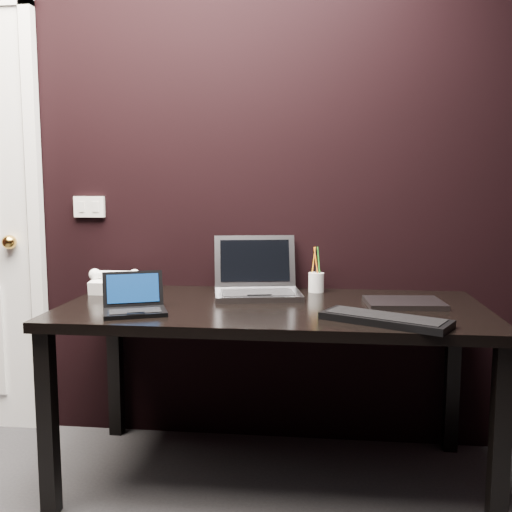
# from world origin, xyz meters

# --- Properties ---
(wall_back) EXTENTS (4.00, 0.00, 4.00)m
(wall_back) POSITION_xyz_m (0.00, 1.80, 1.30)
(wall_back) COLOR black
(wall_back) RESTS_ON ground
(wall_switch) EXTENTS (0.15, 0.02, 0.10)m
(wall_switch) POSITION_xyz_m (-0.62, 1.79, 1.12)
(wall_switch) COLOR silver
(wall_switch) RESTS_ON wall_back
(desk) EXTENTS (1.70, 0.80, 0.74)m
(desk) POSITION_xyz_m (0.30, 1.40, 0.66)
(desk) COLOR black
(desk) RESTS_ON ground
(netbook) EXTENTS (0.29, 0.28, 0.15)m
(netbook) POSITION_xyz_m (-0.21, 1.20, 0.77)
(netbook) COLOR black
(netbook) RESTS_ON desk
(silver_laptop) EXTENTS (0.42, 0.39, 0.25)m
(silver_laptop) POSITION_xyz_m (0.22, 1.59, 0.79)
(silver_laptop) COLOR #98999D
(silver_laptop) RESTS_ON desk
(ext_keyboard) EXTENTS (0.47, 0.34, 0.03)m
(ext_keyboard) POSITION_xyz_m (0.72, 1.14, 0.75)
(ext_keyboard) COLOR black
(ext_keyboard) RESTS_ON desk
(closed_laptop) EXTENTS (0.32, 0.24, 0.02)m
(closed_laptop) POSITION_xyz_m (0.83, 1.45, 0.75)
(closed_laptop) COLOR gray
(closed_laptop) RESTS_ON desk
(desk_phone) EXTENTS (0.24, 0.18, 0.12)m
(desk_phone) POSITION_xyz_m (-0.43, 1.60, 0.78)
(desk_phone) COLOR white
(desk_phone) RESTS_ON desk
(mobile_phone) EXTENTS (0.06, 0.06, 0.09)m
(mobile_phone) POSITION_xyz_m (-0.37, 1.45, 0.77)
(mobile_phone) COLOR black
(mobile_phone) RESTS_ON desk
(pen_cup) EXTENTS (0.09, 0.09, 0.21)m
(pen_cup) POSITION_xyz_m (0.47, 1.71, 0.79)
(pen_cup) COLOR silver
(pen_cup) RESTS_ON desk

